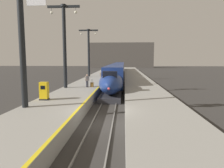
% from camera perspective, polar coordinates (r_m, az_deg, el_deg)
% --- Properties ---
extents(ground_plane, '(260.00, 260.00, 0.00)m').
position_cam_1_polar(ground_plane, '(15.00, -2.77, -11.17)').
color(ground_plane, '#33302D').
extents(platform_left, '(4.80, 110.00, 1.05)m').
position_cam_1_polar(platform_left, '(39.54, -4.78, 0.87)').
color(platform_left, gray).
rests_on(platform_left, ground).
extents(platform_right, '(4.80, 110.00, 1.05)m').
position_cam_1_polar(platform_right, '(39.22, 7.01, 0.79)').
color(platform_right, gray).
rests_on(platform_right, ground).
extents(platform_left_safety_stripe, '(0.20, 107.80, 0.01)m').
position_cam_1_polar(platform_left_safety_stripe, '(39.23, -1.49, 1.62)').
color(platform_left_safety_stripe, yellow).
rests_on(platform_left_safety_stripe, platform_left).
extents(rail_main_left, '(0.08, 110.00, 0.12)m').
position_cam_1_polar(rail_main_left, '(41.99, 0.22, 0.61)').
color(rail_main_left, slate).
rests_on(rail_main_left, ground).
extents(rail_main_right, '(0.08, 110.00, 0.12)m').
position_cam_1_polar(rail_main_right, '(41.93, 2.27, 0.59)').
color(rail_main_right, slate).
rests_on(rail_main_right, ground).
extents(highspeed_train_main, '(2.92, 57.34, 3.60)m').
position_cam_1_polar(highspeed_train_main, '(48.63, 1.55, 3.70)').
color(highspeed_train_main, navy).
rests_on(highspeed_train_main, ground).
extents(station_column_near, '(4.00, 0.68, 9.44)m').
position_cam_1_polar(station_column_near, '(16.62, -23.81, 13.81)').
color(station_column_near, black).
rests_on(station_column_near, platform_left).
extents(station_column_mid, '(4.00, 0.68, 10.26)m').
position_cam_1_polar(station_column_mid, '(26.68, -13.15, 12.08)').
color(station_column_mid, black).
rests_on(station_column_mid, platform_left).
extents(station_column_far, '(4.00, 0.68, 9.85)m').
position_cam_1_polar(station_column_far, '(43.73, -6.53, 9.82)').
color(station_column_far, black).
rests_on(station_column_far, platform_left).
extents(passenger_near_edge, '(0.50, 0.38, 1.69)m').
position_cam_1_polar(passenger_near_edge, '(26.66, -6.95, 1.22)').
color(passenger_near_edge, '#23232D').
rests_on(passenger_near_edge, platform_left).
extents(passenger_mid_platform, '(0.55, 0.33, 1.69)m').
position_cam_1_polar(passenger_mid_platform, '(33.60, -2.91, 2.42)').
color(passenger_mid_platform, '#23232D').
rests_on(passenger_mid_platform, platform_left).
extents(rolling_suitcase, '(0.40, 0.22, 0.98)m').
position_cam_1_polar(rolling_suitcase, '(26.86, -5.61, -0.19)').
color(rolling_suitcase, brown).
rests_on(rolling_suitcase, platform_left).
extents(ticket_machine_yellow, '(0.76, 0.62, 1.60)m').
position_cam_1_polar(ticket_machine_yellow, '(19.17, -18.41, -2.04)').
color(ticket_machine_yellow, yellow).
rests_on(ticket_machine_yellow, platform_left).
extents(terminus_back_wall, '(36.00, 2.00, 14.00)m').
position_cam_1_polar(terminus_back_wall, '(116.21, 2.64, 8.03)').
color(terminus_back_wall, '#4C4742').
rests_on(terminus_back_wall, ground).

